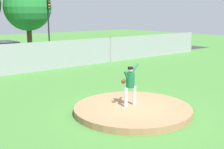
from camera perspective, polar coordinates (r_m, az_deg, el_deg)
The scene contains 10 objects.
ground_plane at distance 16.25m, azimuth -10.57°, elevation -1.83°, with size 80.00×80.00×0.00m, color #427A33.
asphalt_strip at distance 23.95m, azimuth -20.34°, elevation 1.96°, with size 44.00×7.00×0.01m, color #2B2B2D.
pitchers_mound at distance 11.48m, azimuth 3.97°, elevation -6.72°, with size 4.49×4.49×0.24m, color #99704C.
pitcher_youth at distance 11.27m, azimuth 3.48°, elevation -1.47°, with size 0.79×0.32×1.63m.
baseball at distance 11.03m, azimuth 1.98°, elevation -6.60°, with size 0.07×0.07×0.07m, color white.
chainlink_fence at distance 19.63m, azimuth -16.27°, elevation 3.07°, with size 34.46×0.07×2.02m.
parked_car_silver at distance 24.01m, azimuth -20.07°, elevation 3.90°, with size 1.98×4.31×1.67m.
traffic_light_far at distance 29.66m, azimuth -12.06°, elevation 10.74°, with size 0.28×0.46×4.98m.
tree_bushy_near at distance 32.60m, azimuth -15.90°, elevation 12.33°, with size 4.88×4.88×6.82m.
tree_broad_left at distance 34.53m, azimuth -15.79°, elevation 12.03°, with size 3.77×3.77×6.14m.
Camera 1 is at (-7.44, -7.96, 3.73)m, focal length 47.63 mm.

